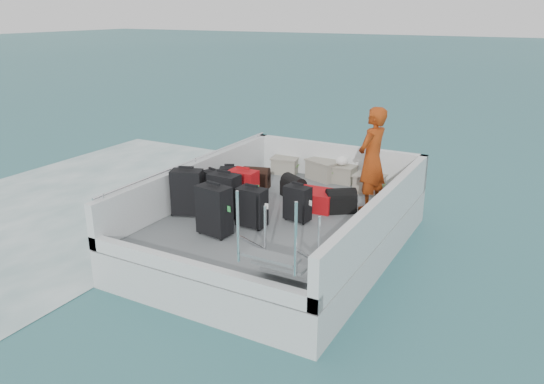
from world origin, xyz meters
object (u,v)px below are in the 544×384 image
(suitcase_6, at_px, (252,208))
(suitcase_3, at_px, (214,211))
(crate_3, at_px, (369,185))
(suitcase_7, at_px, (297,204))
(crate_1, at_px, (323,170))
(suitcase_8, at_px, (312,199))
(crate_0, at_px, (285,166))
(suitcase_4, at_px, (224,196))
(crate_2, at_px, (341,174))
(passenger, at_px, (372,159))
(suitcase_1, at_px, (213,189))
(suitcase_2, at_px, (230,181))
(suitcase_5, at_px, (243,189))
(suitcase_0, at_px, (187,193))

(suitcase_6, bearing_deg, suitcase_3, -121.43)
(suitcase_6, distance_m, crate_3, 2.71)
(suitcase_7, xyz_separation_m, crate_1, (-0.53, 2.26, -0.11))
(suitcase_8, xyz_separation_m, crate_0, (-1.36, 1.60, -0.01))
(suitcase_4, height_order, crate_1, suitcase_4)
(suitcase_4, bearing_deg, crate_0, 96.98)
(crate_1, bearing_deg, suitcase_8, -73.28)
(suitcase_3, relative_size, crate_2, 1.45)
(suitcase_4, bearing_deg, suitcase_8, 45.94)
(suitcase_3, distance_m, suitcase_8, 1.96)
(crate_2, distance_m, passenger, 1.68)
(suitcase_1, bearing_deg, suitcase_4, -18.75)
(suitcase_1, bearing_deg, suitcase_8, 43.29)
(suitcase_8, bearing_deg, suitcase_3, 152.17)
(suitcase_2, height_order, suitcase_6, suitcase_6)
(suitcase_5, bearing_deg, suitcase_1, -164.40)
(suitcase_3, relative_size, passenger, 0.44)
(suitcase_5, xyz_separation_m, crate_3, (1.65, 1.82, -0.18))
(suitcase_4, relative_size, suitcase_5, 1.10)
(suitcase_6, relative_size, suitcase_8, 0.78)
(suitcase_2, xyz_separation_m, crate_2, (1.53, 1.71, -0.10))
(suitcase_0, xyz_separation_m, suitcase_3, (0.87, -0.47, -0.00))
(crate_0, height_order, crate_3, crate_3)
(suitcase_1, relative_size, suitcase_4, 0.84)
(suitcase_4, relative_size, passenger, 0.42)
(suitcase_7, height_order, crate_3, suitcase_7)
(suitcase_5, xyz_separation_m, crate_2, (0.95, 2.17, -0.17))
(suitcase_2, bearing_deg, suitcase_6, -71.36)
(suitcase_1, distance_m, crate_1, 2.57)
(suitcase_5, xyz_separation_m, crate_0, (-0.32, 2.17, -0.18))
(suitcase_3, distance_m, passenger, 2.84)
(suitcase_2, bearing_deg, suitcase_5, -65.51)
(suitcase_7, height_order, crate_1, suitcase_7)
(suitcase_3, xyz_separation_m, crate_0, (-0.55, 3.37, -0.23))
(crate_0, bearing_deg, suitcase_2, -98.77)
(suitcase_0, bearing_deg, crate_2, 40.24)
(suitcase_6, bearing_deg, crate_3, 66.51)
(suitcase_1, height_order, suitcase_3, suitcase_3)
(suitcase_0, height_order, suitcase_8, suitcase_0)
(crate_0, distance_m, crate_1, 0.88)
(crate_0, bearing_deg, crate_1, 0.00)
(suitcase_7, xyz_separation_m, crate_0, (-1.41, 2.26, -0.14))
(suitcase_0, xyz_separation_m, crate_3, (2.28, 2.56, -0.23))
(suitcase_3, relative_size, suitcase_7, 1.32)
(suitcase_3, height_order, suitcase_8, suitcase_3)
(suitcase_7, bearing_deg, crate_1, 111.06)
(suitcase_4, height_order, suitcase_7, suitcase_4)
(crate_1, bearing_deg, crate_2, 0.00)
(suitcase_6, bearing_deg, suitcase_4, 166.22)
(passenger, bearing_deg, suitcase_5, -49.66)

